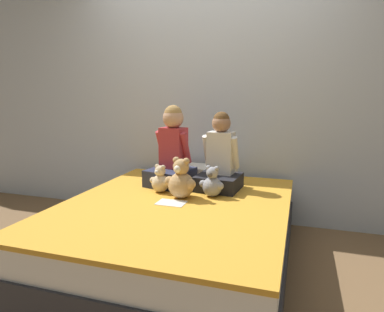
% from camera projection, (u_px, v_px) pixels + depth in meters
% --- Properties ---
extents(ground_plane, '(14.00, 14.00, 0.00)m').
position_uv_depth(ground_plane, '(176.00, 261.00, 2.61)').
color(ground_plane, brown).
extents(wall_behind_bed, '(8.00, 0.06, 2.50)m').
position_uv_depth(wall_behind_bed, '(212.00, 94.00, 3.37)').
color(wall_behind_bed, silver).
rests_on(wall_behind_bed, ground_plane).
extents(bed, '(1.63, 1.93, 0.46)m').
position_uv_depth(bed, '(176.00, 232.00, 2.57)').
color(bed, '#2D2D33').
rests_on(bed, ground_plane).
extents(child_on_left, '(0.41, 0.43, 0.70)m').
position_uv_depth(child_on_left, '(172.00, 153.00, 2.98)').
color(child_on_left, '#282D47').
rests_on(child_on_left, bed).
extents(child_on_right, '(0.37, 0.37, 0.65)m').
position_uv_depth(child_on_right, '(220.00, 160.00, 2.86)').
color(child_on_right, black).
rests_on(child_on_right, bed).
extents(teddy_bear_held_by_left_child, '(0.18, 0.14, 0.23)m').
position_uv_depth(teddy_bear_held_by_left_child, '(160.00, 180.00, 2.78)').
color(teddy_bear_held_by_left_child, '#D1B78E').
rests_on(teddy_bear_held_by_left_child, bed).
extents(teddy_bear_held_by_right_child, '(0.20, 0.15, 0.24)m').
position_uv_depth(teddy_bear_held_by_right_child, '(212.00, 184.00, 2.66)').
color(teddy_bear_held_by_right_child, '#939399').
rests_on(teddy_bear_held_by_right_child, bed).
extents(teddy_bear_between_children, '(0.26, 0.20, 0.32)m').
position_uv_depth(teddy_bear_between_children, '(181.00, 181.00, 2.61)').
color(teddy_bear_between_children, tan).
rests_on(teddy_bear_between_children, bed).
extents(pillow_at_headboard, '(0.59, 0.28, 0.11)m').
position_uv_depth(pillow_at_headboard, '(205.00, 172.00, 3.26)').
color(pillow_at_headboard, silver).
rests_on(pillow_at_headboard, bed).
extents(sign_card, '(0.21, 0.15, 0.00)m').
position_uv_depth(sign_card, '(171.00, 203.00, 2.51)').
color(sign_card, white).
rests_on(sign_card, bed).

